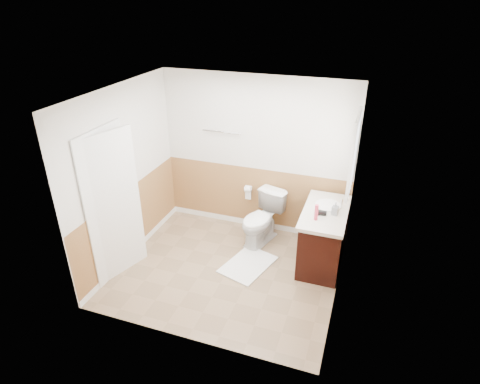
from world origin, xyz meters
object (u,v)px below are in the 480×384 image
at_px(lotion_bottle, 316,212).
at_px(soap_dispenser, 335,209).
at_px(vanity_cabinet, 323,238).
at_px(bath_mat, 248,265).
at_px(toilet, 261,219).

distance_m(lotion_bottle, soap_dispenser, 0.31).
bearing_deg(soap_dispenser, vanity_cabinet, 152.62).
distance_m(bath_mat, soap_dispenser, 1.49).
height_order(vanity_cabinet, soap_dispenser, soap_dispenser).
xyz_separation_m(vanity_cabinet, lotion_bottle, (-0.10, -0.28, 0.56)).
relative_size(bath_mat, soap_dispenser, 4.44).
xyz_separation_m(vanity_cabinet, soap_dispenser, (0.12, -0.06, 0.54)).
xyz_separation_m(bath_mat, vanity_cabinet, (0.98, 0.44, 0.39)).
bearing_deg(vanity_cabinet, bath_mat, -155.86).
xyz_separation_m(toilet, soap_dispenser, (1.10, -0.27, 0.54)).
bearing_deg(bath_mat, soap_dispenser, 18.92).
height_order(toilet, soap_dispenser, soap_dispenser).
distance_m(toilet, soap_dispenser, 1.25).
height_order(toilet, lotion_bottle, lotion_bottle).
bearing_deg(toilet, bath_mat, -73.32).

